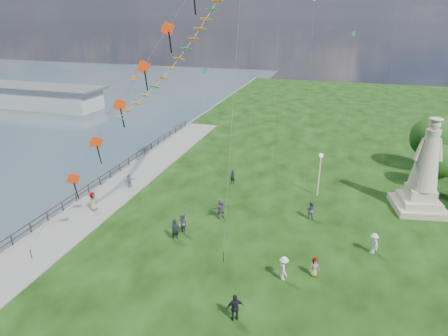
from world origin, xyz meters
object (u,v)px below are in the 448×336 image
(lamppost, at_px, (320,166))
(person_2, at_px, (284,268))
(statue, at_px, (424,177))
(person_7, at_px, (311,210))
(person_8, at_px, (373,243))
(pier_pavilion, at_px, (34,96))
(person_3, at_px, (235,307))
(person_6, at_px, (233,177))
(person_4, at_px, (314,267))
(person_0, at_px, (175,230))
(person_1, at_px, (183,224))
(person_10, at_px, (93,202))
(person_5, at_px, (129,182))
(person_11, at_px, (221,208))

(lamppost, distance_m, person_2, 14.39)
(statue, height_order, person_7, statue)
(person_8, bearing_deg, person_2, -79.40)
(pier_pavilion, relative_size, person_3, 15.92)
(person_8, bearing_deg, person_6, -152.86)
(person_4, bearing_deg, person_0, 144.67)
(person_0, distance_m, person_2, 9.56)
(person_7, bearing_deg, person_2, 96.30)
(person_0, bearing_deg, pier_pavilion, 93.63)
(person_1, relative_size, person_10, 1.04)
(person_5, xyz_separation_m, person_8, (24.14, -4.88, 0.14))
(person_0, relative_size, person_6, 1.19)
(person_1, bearing_deg, person_10, -165.83)
(lamppost, height_order, person_6, lamppost)
(person_0, bearing_deg, person_10, 118.21)
(person_0, bearing_deg, person_11, 12.61)
(lamppost, distance_m, person_7, 5.53)
(statue, xyz_separation_m, lamppost, (-9.33, 0.14, -0.04))
(person_2, distance_m, person_11, 9.66)
(person_1, bearing_deg, person_7, 51.61)
(statue, distance_m, person_10, 30.88)
(person_1, xyz_separation_m, person_5, (-8.98, 6.67, -0.23))
(statue, bearing_deg, person_3, -135.00)
(statue, relative_size, person_3, 4.72)
(pier_pavilion, relative_size, statue, 3.37)
(pier_pavilion, bearing_deg, person_4, -33.17)
(lamppost, xyz_separation_m, person_3, (-3.54, -18.78, -2.38))
(person_7, distance_m, person_8, 6.49)
(person_4, bearing_deg, person_11, 117.94)
(person_2, relative_size, person_3, 0.96)
(person_4, relative_size, person_6, 0.96)
(person_2, relative_size, person_10, 0.99)
(pier_pavilion, distance_m, person_3, 70.52)
(person_0, relative_size, person_7, 1.05)
(lamppost, relative_size, person_1, 2.43)
(person_5, distance_m, person_10, 5.46)
(person_1, xyz_separation_m, person_11, (2.23, 3.53, 0.02))
(pier_pavilion, height_order, person_0, pier_pavilion)
(person_4, xyz_separation_m, person_8, (4.13, 4.15, 0.12))
(person_3, bearing_deg, person_11, -97.75)
(person_7, xyz_separation_m, person_8, (5.10, -4.02, -0.02))
(person_5, bearing_deg, person_6, -42.80)
(lamppost, distance_m, person_0, 15.98)
(person_7, bearing_deg, person_8, 154.61)
(pier_pavilion, relative_size, person_1, 15.81)
(person_1, height_order, person_8, person_1)
(lamppost, height_order, person_4, lamppost)
(person_3, distance_m, person_7, 14.20)
(person_2, bearing_deg, statue, -63.56)
(person_3, bearing_deg, person_10, -58.75)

